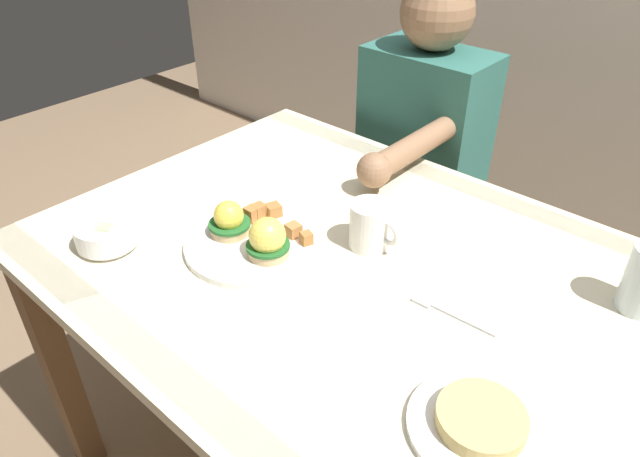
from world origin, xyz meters
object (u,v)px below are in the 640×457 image
(dining_table, at_px, (343,299))
(diner_person, at_px, (417,157))
(coffee_mug, at_px, (371,224))
(side_plate, at_px, (480,424))
(eggs_benedict_plate, at_px, (253,237))
(fork, at_px, (447,313))
(fruit_bowl, at_px, (107,234))

(dining_table, relative_size, diner_person, 1.05)
(coffee_mug, bearing_deg, side_plate, -32.82)
(dining_table, xyz_separation_m, coffee_mug, (0.01, 0.06, 0.16))
(eggs_benedict_plate, bearing_deg, coffee_mug, 43.31)
(dining_table, distance_m, side_plate, 0.44)
(dining_table, xyz_separation_m, diner_person, (-0.22, 0.60, 0.02))
(dining_table, bearing_deg, fork, -1.06)
(side_plate, bearing_deg, fruit_bowl, -172.28)
(dining_table, height_order, fork, fork)
(dining_table, height_order, diner_person, diner_person)
(coffee_mug, distance_m, diner_person, 0.60)
(dining_table, bearing_deg, side_plate, -24.75)
(fork, relative_size, side_plate, 0.78)
(eggs_benedict_plate, relative_size, coffee_mug, 2.43)
(eggs_benedict_plate, height_order, fruit_bowl, eggs_benedict_plate)
(fruit_bowl, height_order, diner_person, diner_person)
(dining_table, bearing_deg, eggs_benedict_plate, -149.19)
(fruit_bowl, xyz_separation_m, diner_person, (0.15, 0.88, -0.12))
(side_plate, bearing_deg, dining_table, 155.25)
(fork, height_order, side_plate, side_plate)
(dining_table, distance_m, diner_person, 0.64)
(eggs_benedict_plate, xyz_separation_m, side_plate, (0.54, -0.08, -0.01))
(fork, bearing_deg, eggs_benedict_plate, -167.05)
(fruit_bowl, height_order, fork, fruit_bowl)
(dining_table, distance_m, eggs_benedict_plate, 0.22)
(diner_person, bearing_deg, side_plate, -51.90)
(fruit_bowl, bearing_deg, coffee_mug, 42.03)
(dining_table, distance_m, coffee_mug, 0.17)
(coffee_mug, xyz_separation_m, fork, (0.22, -0.07, -0.05))
(eggs_benedict_plate, distance_m, fork, 0.40)
(eggs_benedict_plate, relative_size, side_plate, 1.35)
(dining_table, height_order, coffee_mug, coffee_mug)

